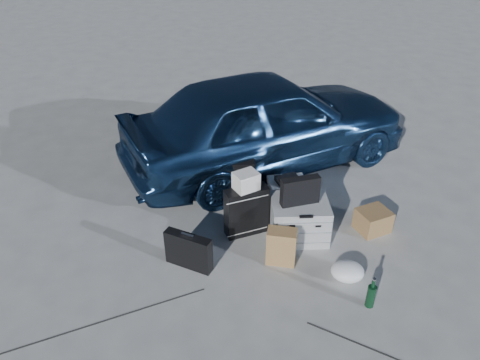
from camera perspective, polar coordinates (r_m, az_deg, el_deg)
The scene contains 15 objects.
ground at distance 4.89m, azimuth 3.36°, elevation -10.66°, with size 60.00×60.00×0.00m, color #B4B3AE.
car at distance 6.31m, azimuth 3.29°, elevation 7.23°, with size 1.56×3.89×1.32m, color navy.
pelican_case at distance 5.19m, azimuth 7.22°, elevation -4.76°, with size 0.62×0.50×0.45m, color #B0B3B6.
laptop_bag at distance 4.96m, azimuth 7.35°, elevation -1.32°, with size 0.42×0.10×0.31m, color black.
briefcase at distance 4.81m, azimuth -6.29°, elevation -8.60°, with size 0.50×0.11×0.39m, color black.
suitcase_left at distance 5.62m, azimuth -0.58°, elevation -0.35°, with size 0.46×0.16×0.59m, color black.
suitcase_right at distance 5.16m, azimuth 0.80°, elevation -3.81°, with size 0.48×0.17×0.57m, color black.
white_carton at distance 4.96m, azimuth 0.74°, elevation -0.12°, with size 0.25×0.20×0.20m, color white.
duffel_bag at distance 5.63m, azimuth 5.77°, elevation -2.13°, with size 0.64×0.27×0.32m, color black.
flat_box_white at distance 5.52m, azimuth 5.80°, elevation -0.46°, with size 0.43×0.33×0.08m, color white.
flat_box_black at distance 5.47m, azimuth 5.83°, elevation 0.05°, with size 0.26×0.19×0.06m, color black.
kraft_bag at distance 4.85m, azimuth 5.06°, elevation -8.08°, with size 0.30×0.18×0.40m, color #AE894C.
cardboard_box at distance 5.50m, azimuth 15.90°, elevation -4.77°, with size 0.34×0.30×0.26m, color olive.
plastic_bag at distance 4.83m, azimuth 12.96°, elevation -10.81°, with size 0.33×0.28×0.18m, color white.
green_bottle at distance 4.57m, azimuth 15.73°, elevation -13.10°, with size 0.08×0.08×0.33m, color black.
Camera 1 is at (-0.66, -3.52, 3.33)m, focal length 35.00 mm.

